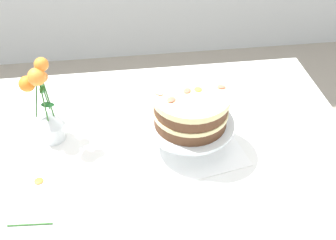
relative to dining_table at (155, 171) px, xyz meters
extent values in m
cube|color=white|center=(0.00, 0.02, 0.07)|extent=(1.40, 1.00, 0.03)
cylinder|color=brown|center=(-0.60, 0.42, -0.30)|extent=(0.06, 0.06, 0.71)
cylinder|color=brown|center=(0.60, 0.42, -0.30)|extent=(0.06, 0.06, 0.71)
cube|color=white|center=(0.12, 0.03, 0.09)|extent=(0.38, 0.38, 0.00)
cylinder|color=silver|center=(0.12, 0.03, 0.10)|extent=(0.11, 0.11, 0.01)
cylinder|color=silver|center=(0.12, 0.03, 0.14)|extent=(0.03, 0.03, 0.07)
cylinder|color=silver|center=(0.12, 0.03, 0.18)|extent=(0.29, 0.29, 0.01)
cylinder|color=brown|center=(0.12, 0.03, 0.21)|extent=(0.24, 0.24, 0.04)
cylinder|color=beige|center=(0.12, 0.03, 0.24)|extent=(0.24, 0.24, 0.01)
cylinder|color=brown|center=(0.12, 0.03, 0.26)|extent=(0.24, 0.24, 0.04)
cylinder|color=beige|center=(0.12, 0.03, 0.29)|extent=(0.25, 0.25, 0.02)
ellipsoid|color=yellow|center=(0.15, 0.04, 0.31)|extent=(0.03, 0.03, 0.00)
ellipsoid|color=#E56B51|center=(0.11, 0.04, 0.31)|extent=(0.03, 0.03, 0.00)
ellipsoid|color=#E56B51|center=(0.22, 0.05, 0.31)|extent=(0.03, 0.02, 0.01)
ellipsoid|color=pink|center=(0.02, 0.04, 0.31)|extent=(0.04, 0.04, 0.01)
ellipsoid|color=#E56B51|center=(0.06, 0.00, 0.31)|extent=(0.04, 0.04, 0.01)
cylinder|color=silver|center=(-0.34, 0.12, 0.12)|extent=(0.08, 0.08, 0.07)
cone|color=silver|center=(-0.34, 0.12, 0.18)|extent=(0.10, 0.10, 0.05)
cylinder|color=#2D6028|center=(-0.33, 0.12, 0.29)|extent=(0.02, 0.01, 0.20)
sphere|color=orange|center=(-0.32, 0.12, 0.39)|extent=(0.04, 0.04, 0.04)
ellipsoid|color=#236B2D|center=(-0.33, 0.11, 0.24)|extent=(0.05, 0.03, 0.01)
cylinder|color=#2D6028|center=(-0.34, 0.14, 0.25)|extent=(0.01, 0.03, 0.13)
sphere|color=orange|center=(-0.34, 0.16, 0.32)|extent=(0.04, 0.04, 0.04)
ellipsoid|color=#236B2D|center=(-0.34, 0.14, 0.28)|extent=(0.02, 0.04, 0.01)
cylinder|color=#2D6028|center=(-0.36, 0.12, 0.26)|extent=(0.03, 0.01, 0.13)
sphere|color=orange|center=(-0.38, 0.12, 0.32)|extent=(0.05, 0.05, 0.05)
cylinder|color=#2D6028|center=(-0.34, 0.10, 0.28)|extent=(0.01, 0.02, 0.17)
sphere|color=orange|center=(-0.34, 0.09, 0.36)|extent=(0.06, 0.06, 0.06)
ellipsoid|color=#236B2D|center=(-0.33, 0.09, 0.32)|extent=(0.02, 0.04, 0.01)
cylinder|color=#2D6028|center=(-0.37, -0.24, 0.09)|extent=(0.13, 0.01, 0.01)
ellipsoid|color=orange|center=(-0.37, -0.08, 0.09)|extent=(0.04, 0.04, 0.01)
camera|label=1|loc=(-0.08, -0.93, 1.02)|focal=41.91mm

